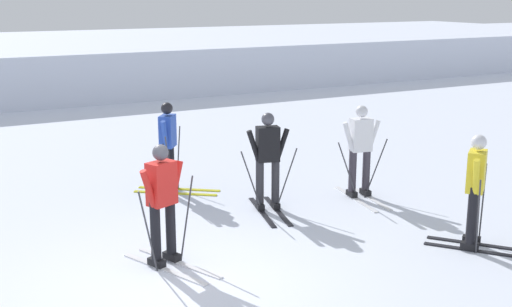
# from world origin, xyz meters

# --- Properties ---
(ground_plane) EXTENTS (120.00, 120.00, 0.00)m
(ground_plane) POSITION_xyz_m (0.00, 0.00, 0.00)
(ground_plane) COLOR silver
(skier_red) EXTENTS (0.96, 1.62, 1.71)m
(skier_red) POSITION_xyz_m (0.10, 0.74, 0.92)
(skier_red) COLOR silver
(skier_red) RESTS_ON ground
(skier_yellow) EXTENTS (1.28, 1.48, 1.71)m
(skier_yellow) POSITION_xyz_m (4.33, -0.83, 0.92)
(skier_yellow) COLOR black
(skier_yellow) RESTS_ON ground
(skier_blue) EXTENTS (1.50, 1.26, 1.71)m
(skier_blue) POSITION_xyz_m (1.40, 3.95, 0.92)
(skier_blue) COLOR gold
(skier_blue) RESTS_ON ground
(skier_black) EXTENTS (0.98, 1.64, 1.71)m
(skier_black) POSITION_xyz_m (2.52, 2.13, 0.92)
(skier_black) COLOR black
(skier_black) RESTS_ON ground
(skier_white) EXTENTS (0.99, 1.64, 1.71)m
(skier_white) POSITION_xyz_m (4.37, 1.98, 0.92)
(skier_white) COLOR silver
(skier_white) RESTS_ON ground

